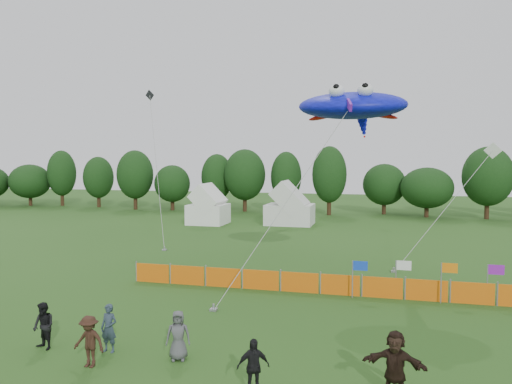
% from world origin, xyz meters
% --- Properties ---
extents(ground, '(160.00, 160.00, 0.00)m').
position_xyz_m(ground, '(0.00, 0.00, 0.00)').
color(ground, '#234C16').
rests_on(ground, ground).
extents(treeline, '(104.57, 8.78, 8.36)m').
position_xyz_m(treeline, '(1.61, 44.93, 4.18)').
color(treeline, '#382314').
rests_on(treeline, ground).
extents(tent_left, '(3.74, 3.74, 3.30)m').
position_xyz_m(tent_left, '(-12.05, 32.82, 1.67)').
color(tent_left, white).
rests_on(tent_left, ground).
extents(tent_right, '(4.75, 3.80, 3.35)m').
position_xyz_m(tent_right, '(-3.90, 34.46, 1.69)').
color(tent_right, white).
rests_on(tent_right, ground).
extents(barrier_fence, '(19.90, 0.06, 1.00)m').
position_xyz_m(barrier_fence, '(2.38, 9.27, 0.50)').
color(barrier_fence, '#DA5F0C').
rests_on(barrier_fence, ground).
extents(flag_row, '(8.73, 0.55, 2.12)m').
position_xyz_m(flag_row, '(8.24, 9.12, 1.30)').
color(flag_row, gray).
rests_on(flag_row, ground).
extents(spectator_a, '(0.63, 0.44, 1.66)m').
position_xyz_m(spectator_a, '(-3.67, 0.02, 0.83)').
color(spectator_a, '#293744').
rests_on(spectator_a, ground).
extents(spectator_b, '(0.96, 0.85, 1.64)m').
position_xyz_m(spectator_b, '(-6.00, -0.35, 0.82)').
color(spectator_b, black).
rests_on(spectator_b, ground).
extents(spectator_c, '(1.10, 0.67, 1.66)m').
position_xyz_m(spectator_c, '(-3.61, -1.25, 0.83)').
color(spectator_c, '#321D14').
rests_on(spectator_c, ground).
extents(spectator_d, '(1.02, 0.80, 1.61)m').
position_xyz_m(spectator_d, '(1.94, -1.76, 0.81)').
color(spectator_d, black).
rests_on(spectator_d, ground).
extents(spectator_e, '(0.92, 0.74, 1.64)m').
position_xyz_m(spectator_e, '(-1.09, -0.00, 0.82)').
color(spectator_e, '#4B4C50').
rests_on(spectator_e, ground).
extents(spectator_f, '(1.82, 0.82, 1.89)m').
position_xyz_m(spectator_f, '(5.80, -0.92, 0.95)').
color(spectator_f, black).
rests_on(spectator_f, ground).
extents(stingray_kite, '(8.44, 12.91, 10.31)m').
position_xyz_m(stingray_kite, '(3.79, 11.23, 9.30)').
color(stingray_kite, '#1016E9').
rests_on(stingray_kite, ground).
extents(small_kite_white, '(6.90, 5.89, 7.74)m').
position_xyz_m(small_kite_white, '(10.24, 18.81, 4.92)').
color(small_kite_white, white).
rests_on(small_kite_white, ground).
extents(small_kite_dark, '(4.13, 5.38, 12.34)m').
position_xyz_m(small_kite_dark, '(-12.10, 21.02, 7.05)').
color(small_kite_dark, black).
rests_on(small_kite_dark, ground).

